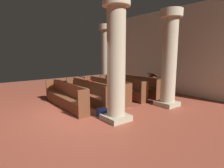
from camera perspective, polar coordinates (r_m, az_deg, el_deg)
ground_plane at (r=6.73m, az=-11.99°, el=-9.20°), size 19.20×19.20×0.00m
back_wall at (r=10.54m, az=19.18°, el=9.62°), size 10.00×0.16×4.50m
pew_row_0 at (r=9.72m, az=7.43°, el=-0.20°), size 3.10×0.47×0.96m
pew_row_1 at (r=9.05m, az=3.05°, el=-0.85°), size 3.10×0.46×0.96m
pew_row_2 at (r=8.45m, az=-1.99°, el=-1.59°), size 3.10×0.46×0.96m
pew_row_3 at (r=7.93m, az=-7.76°, el=-2.42°), size 3.10×0.47×0.96m
pew_row_4 at (r=7.50m, az=-14.27°, el=-3.33°), size 3.10×0.46×0.96m
pillar_aisle_side at (r=7.69m, az=17.42°, el=7.88°), size 0.85×0.85×3.80m
pillar_far_side at (r=11.14m, az=-1.84°, el=8.69°), size 0.85×0.85×3.80m
pillar_aisle_rear at (r=5.66m, az=1.30°, el=7.87°), size 0.84×0.84×3.80m
lectern at (r=10.28m, az=12.48°, el=-0.13°), size 0.48×0.45×1.08m
hymn_book at (r=8.02m, az=-7.09°, el=1.15°), size 0.13×0.20×0.03m
kneeler_box_blue at (r=6.33m, az=-2.79°, el=-8.93°), size 0.40×0.31×0.27m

